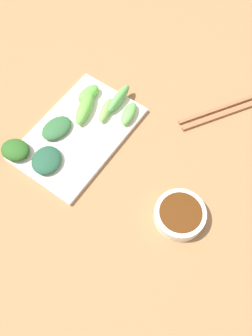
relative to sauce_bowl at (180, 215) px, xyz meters
name	(u,v)px	position (x,y,z in m)	size (l,w,h in m)	color
tabletop	(119,167)	(0.17, -0.03, -0.03)	(2.10, 2.10, 0.02)	olive
sauce_bowl	(180,215)	(0.00, 0.00, 0.00)	(0.10, 0.10, 0.03)	silver
serving_plate	(79,134)	(0.28, -0.04, -0.01)	(0.18, 0.28, 0.01)	silver
broccoli_stalk_0	(106,110)	(0.26, -0.11, 0.01)	(0.02, 0.07, 0.02)	#76BB52
broccoli_stalk_1	(89,94)	(0.32, -0.13, 0.01)	(0.03, 0.06, 0.03)	#5DBA40
broccoli_leafy_2	(57,128)	(0.33, -0.01, 0.00)	(0.05, 0.07, 0.02)	#2B5C32
broccoli_stalk_3	(85,108)	(0.31, -0.09, 0.01)	(0.03, 0.09, 0.03)	#61AF40
broccoli_leafy_4	(47,160)	(0.29, 0.06, 0.00)	(0.06, 0.07, 0.02)	#1F4A34
broccoli_leafy_5	(15,150)	(0.36, 0.08, 0.01)	(0.06, 0.05, 0.03)	#25551D
broccoli_stalk_6	(129,114)	(0.22, -0.14, 0.01)	(0.03, 0.06, 0.02)	#63B051
broccoli_stalk_7	(119,98)	(0.26, -0.15, 0.01)	(0.02, 0.09, 0.03)	#5CAA52
chopsticks	(225,110)	(0.05, -0.28, -0.01)	(0.15, 0.21, 0.01)	#905B39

